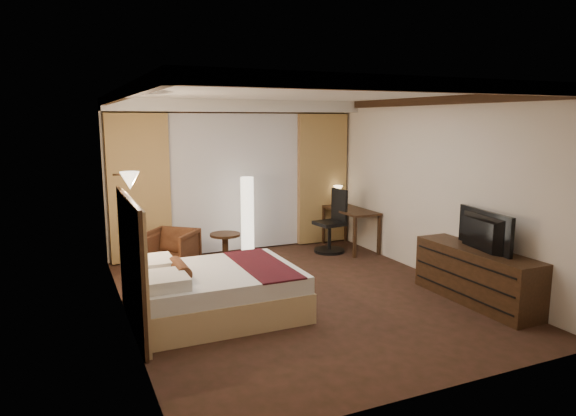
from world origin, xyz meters
name	(u,v)px	position (x,y,z in m)	size (l,w,h in m)	color
floor	(300,295)	(0.00, 0.00, 0.00)	(4.50, 5.50, 0.01)	black
ceiling	(301,93)	(0.00, 0.00, 2.70)	(4.50, 5.50, 0.01)	white
back_wall	(235,177)	(0.00, 2.75, 1.35)	(4.50, 0.02, 2.70)	silver
left_wall	(123,210)	(-2.25, 0.00, 1.35)	(0.02, 5.50, 2.70)	silver
right_wall	(436,189)	(2.25, 0.00, 1.35)	(0.02, 5.50, 2.70)	silver
crown_molding	(301,98)	(0.00, 0.00, 2.64)	(4.50, 5.50, 0.12)	black
soffit	(238,106)	(0.00, 2.50, 2.60)	(4.50, 0.50, 0.20)	white
curtain_sheer	(236,183)	(0.00, 2.67, 1.25)	(2.48, 0.04, 2.45)	silver
curtain_left_drape	(139,188)	(-1.70, 2.61, 1.25)	(1.00, 0.14, 2.45)	tan
curtain_right_drape	(322,179)	(1.70, 2.61, 1.25)	(1.00, 0.14, 2.45)	tan
wall_sconce	(130,181)	(-2.09, 0.56, 1.62)	(0.24, 0.24, 0.24)	white
bed	(217,292)	(-1.22, -0.20, 0.28)	(1.94, 1.52, 0.57)	white
headboard	(132,265)	(-2.20, -0.20, 0.75)	(0.12, 1.82, 1.50)	tan
armchair	(171,248)	(-1.36, 1.87, 0.37)	(0.71, 0.67, 0.73)	#452514
side_table	(225,250)	(-0.49, 1.80, 0.27)	(0.50, 0.50, 0.54)	black
floor_lamp	(247,217)	(0.03, 2.17, 0.71)	(0.30, 0.30, 1.42)	white
desk	(350,229)	(1.95, 1.95, 0.38)	(0.55, 1.25, 0.75)	black
desk_lamp	(338,196)	(1.95, 2.42, 0.92)	(0.18, 0.18, 0.34)	#FFD899
office_chair	(330,221)	(1.49, 1.90, 0.57)	(0.55, 0.55, 1.14)	black
dresser	(476,275)	(2.00, -1.16, 0.36)	(0.50, 1.84, 0.72)	black
television	(478,226)	(1.97, -1.16, 1.02)	(1.07, 0.62, 0.14)	black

